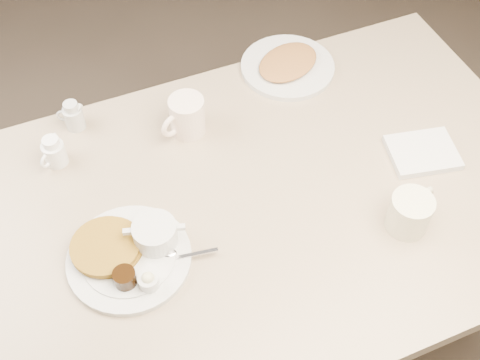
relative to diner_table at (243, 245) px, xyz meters
name	(u,v)px	position (x,y,z in m)	size (l,w,h in m)	color
diner_table	(243,245)	(0.00, 0.00, 0.00)	(1.50, 0.90, 0.75)	tan
main_plate	(131,251)	(-0.27, -0.03, 0.19)	(0.35, 0.33, 0.07)	silver
coffee_mug_near	(411,212)	(0.32, -0.19, 0.22)	(0.14, 0.12, 0.09)	#EAE7C1
napkin	(422,153)	(0.46, -0.03, 0.18)	(0.18, 0.16, 0.02)	silver
coffee_mug_far	(186,116)	(-0.04, 0.27, 0.22)	(0.13, 0.11, 0.10)	white
creamer_left	(54,152)	(-0.36, 0.29, 0.21)	(0.07, 0.07, 0.08)	white
creamer_right	(73,116)	(-0.29, 0.39, 0.21)	(0.07, 0.05, 0.08)	beige
hash_plate	(288,65)	(0.29, 0.38, 0.18)	(0.34, 0.34, 0.04)	silver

